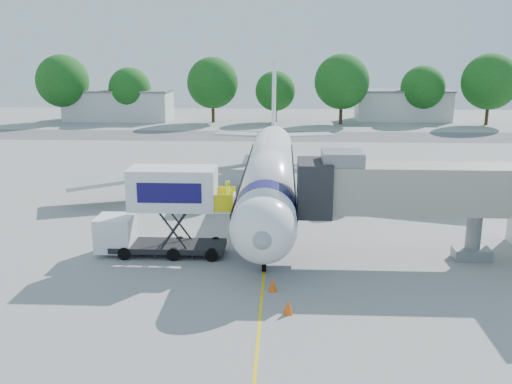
{
  "coord_description": "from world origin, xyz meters",
  "views": [
    {
      "loc": [
        0.99,
        -40.09,
        12.49
      ],
      "look_at": [
        -0.74,
        -3.58,
        3.2
      ],
      "focal_mm": 40.0,
      "sensor_mm": 36.0,
      "label": 1
    }
  ],
  "objects_px": {
    "catering_hiloader": "(163,212)",
    "aircraft": "(270,171)",
    "ground_tug": "(305,314)",
    "jet_bridge": "(400,189)"
  },
  "relations": [
    {
      "from": "catering_hiloader",
      "to": "ground_tug",
      "type": "relative_size",
      "value": 2.04
    },
    {
      "from": "aircraft",
      "to": "jet_bridge",
      "type": "height_order",
      "value": "aircraft"
    },
    {
      "from": "aircraft",
      "to": "jet_bridge",
      "type": "xyz_separation_m",
      "value": [
        7.99,
        -11.12,
        1.39
      ]
    },
    {
      "from": "catering_hiloader",
      "to": "ground_tug",
      "type": "distance_m",
      "value": 12.73
    },
    {
      "from": "aircraft",
      "to": "catering_hiloader",
      "type": "xyz_separation_m",
      "value": [
        -6.27,
        -11.12,
        -0.19
      ]
    },
    {
      "from": "aircraft",
      "to": "catering_hiloader",
      "type": "height_order",
      "value": "aircraft"
    },
    {
      "from": "ground_tug",
      "to": "aircraft",
      "type": "bearing_deg",
      "value": 86.98
    },
    {
      "from": "aircraft",
      "to": "ground_tug",
      "type": "height_order",
      "value": "aircraft"
    },
    {
      "from": "catering_hiloader",
      "to": "aircraft",
      "type": "bearing_deg",
      "value": 60.59
    },
    {
      "from": "catering_hiloader",
      "to": "ground_tug",
      "type": "height_order",
      "value": "catering_hiloader"
    }
  ]
}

